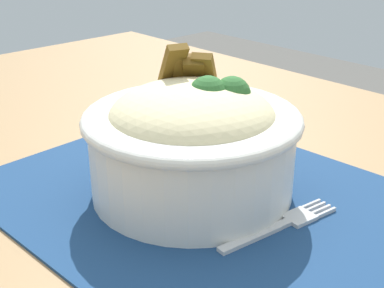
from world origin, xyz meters
TOP-DOWN VIEW (x-y plane):
  - table at (0.00, 0.00)m, footprint 1.31×0.85m
  - placemat at (0.01, 0.01)m, footprint 0.42×0.34m
  - bowl at (-0.01, 0.01)m, footprint 0.20×0.20m
  - fork at (0.09, 0.02)m, footprint 0.03×0.13m

SIDE VIEW (x-z plane):
  - table at x=0.00m, z-range 0.29..1.01m
  - placemat at x=0.01m, z-range 0.72..0.72m
  - fork at x=0.09m, z-range 0.72..0.73m
  - bowl at x=-0.01m, z-range 0.71..0.85m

